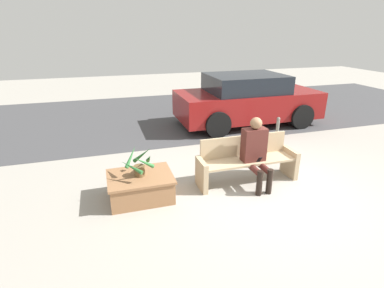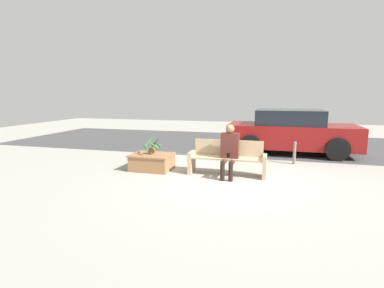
# 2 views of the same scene
# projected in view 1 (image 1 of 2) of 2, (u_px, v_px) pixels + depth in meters

# --- Properties ---
(ground_plane) EXTENTS (30.00, 30.00, 0.00)m
(ground_plane) POSITION_uv_depth(u_px,v_px,m) (274.00, 192.00, 5.27)
(ground_plane) COLOR #9E998E
(road_surface) EXTENTS (20.00, 6.00, 0.01)m
(road_surface) POSITION_uv_depth(u_px,v_px,m) (186.00, 112.00, 10.25)
(road_surface) COLOR #424244
(road_surface) RESTS_ON ground_plane
(bench) EXTENTS (1.89, 0.48, 0.85)m
(bench) POSITION_uv_depth(u_px,v_px,m) (247.00, 160.00, 5.54)
(bench) COLOR tan
(bench) RESTS_ON ground_plane
(person_seated) EXTENTS (0.43, 0.62, 1.26)m
(person_seated) POSITION_uv_depth(u_px,v_px,m) (256.00, 150.00, 5.30)
(person_seated) COLOR #51231E
(person_seated) RESTS_ON ground_plane
(planter_box) EXTENTS (1.07, 0.82, 0.42)m
(planter_box) POSITION_uv_depth(u_px,v_px,m) (141.00, 186.00, 5.02)
(planter_box) COLOR #936642
(planter_box) RESTS_ON ground_plane
(potted_plant) EXTENTS (0.55, 0.55, 0.48)m
(potted_plant) POSITION_uv_depth(u_px,v_px,m) (140.00, 164.00, 4.87)
(potted_plant) COLOR brown
(potted_plant) RESTS_ON planter_box
(parked_car) EXTENTS (4.13, 1.98, 1.47)m
(parked_car) POSITION_uv_depth(u_px,v_px,m) (247.00, 100.00, 8.81)
(parked_car) COLOR maroon
(parked_car) RESTS_ON ground_plane
(bollard_post) EXTENTS (0.09, 0.09, 0.65)m
(bollard_post) POSITION_uv_depth(u_px,v_px,m) (277.00, 129.00, 7.48)
(bollard_post) COLOR slate
(bollard_post) RESTS_ON ground_plane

